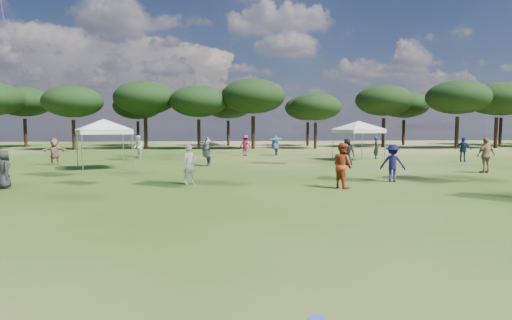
{
  "coord_description": "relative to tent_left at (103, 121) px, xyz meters",
  "views": [
    {
      "loc": [
        -0.86,
        -1.89,
        2.42
      ],
      "look_at": [
        -0.3,
        3.93,
        1.96
      ],
      "focal_mm": 30.0,
      "sensor_mm": 36.0,
      "label": 1
    }
  ],
  "objects": [
    {
      "name": "tent_left",
      "position": [
        0.0,
        0.0,
        0.0
      ],
      "size": [
        5.2,
        5.2,
        3.15
      ],
      "rotation": [
        0.0,
        0.0,
        0.39
      ],
      "color": "gray",
      "rests_on": "ground"
    },
    {
      "name": "tent_right",
      "position": [
        16.59,
        4.96,
        -0.03
      ],
      "size": [
        5.4,
        5.4,
        3.13
      ],
      "rotation": [
        0.0,
        0.0,
        0.3
      ],
      "color": "gray",
      "rests_on": "ground"
    },
    {
      "name": "tree_line",
      "position": [
        9.54,
        24.29,
        2.7
      ],
      "size": [
        108.78,
        17.63,
        7.77
      ],
      "color": "black",
      "rests_on": "ground"
    },
    {
      "name": "festival_crowd",
      "position": [
        7.99,
        1.72,
        -1.86
      ],
      "size": [
        30.21,
        21.05,
        1.86
      ],
      "color": "#9F3C1A",
      "rests_on": "ground"
    }
  ]
}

